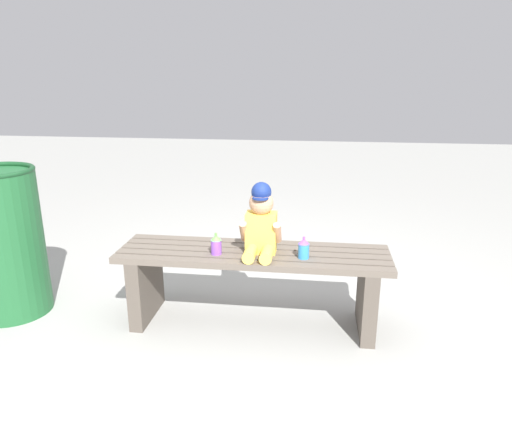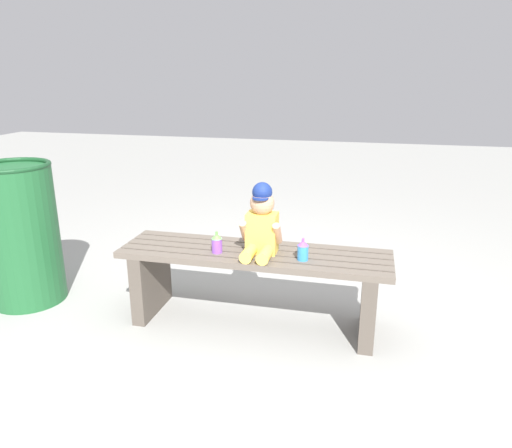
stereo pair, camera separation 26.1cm
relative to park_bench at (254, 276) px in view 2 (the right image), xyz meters
name	(u,v)px [view 2 (the right image)]	position (x,y,z in m)	size (l,w,h in m)	color
ground_plane	(254,322)	(0.00, 0.00, -0.31)	(16.00, 16.00, 0.00)	#999993
park_bench	(254,276)	(0.00, 0.00, 0.00)	(1.55, 0.41, 0.46)	#60564C
child_figure	(261,223)	(0.05, -0.02, 0.33)	(0.23, 0.27, 0.40)	#F2C64C
sippy_cup_left	(217,243)	(-0.20, -0.07, 0.21)	(0.06, 0.06, 0.12)	#8C4CCC
sippy_cup_right	(303,250)	(0.29, -0.07, 0.21)	(0.06, 0.06, 0.12)	#338CE5
trash_bin	(21,234)	(-1.51, -0.04, 0.15)	(0.46, 0.46, 0.91)	#1E592D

